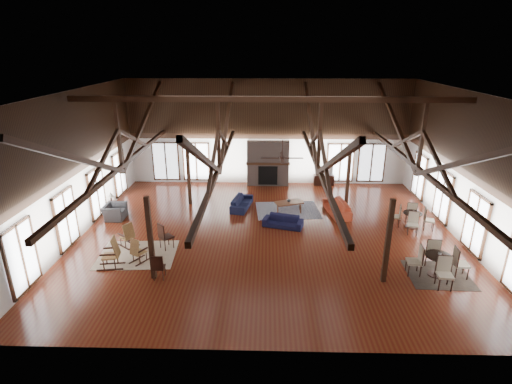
{
  "coord_description": "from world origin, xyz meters",
  "views": [
    {
      "loc": [
        -0.08,
        -15.55,
        7.66
      ],
      "look_at": [
        -0.54,
        1.0,
        1.59
      ],
      "focal_mm": 28.0,
      "sensor_mm": 36.0,
      "label": 1
    }
  ],
  "objects_px": {
    "sofa_navy_left": "(242,203)",
    "sofa_navy_front": "(283,221)",
    "armchair": "(115,212)",
    "cafe_table_far": "(412,217)",
    "sofa_orange": "(337,208)",
    "cafe_table_near": "(438,261)",
    "coffee_table": "(289,203)",
    "tv_console": "(324,180)"
  },
  "relations": [
    {
      "from": "cafe_table_near",
      "to": "sofa_orange",
      "type": "bearing_deg",
      "value": 115.41
    },
    {
      "from": "coffee_table",
      "to": "tv_console",
      "type": "xyz_separation_m",
      "value": [
        2.24,
        4.15,
        -0.16
      ]
    },
    {
      "from": "coffee_table",
      "to": "cafe_table_far",
      "type": "height_order",
      "value": "cafe_table_far"
    },
    {
      "from": "sofa_navy_front",
      "to": "cafe_table_near",
      "type": "distance_m",
      "value": 6.58
    },
    {
      "from": "sofa_navy_left",
      "to": "coffee_table",
      "type": "bearing_deg",
      "value": -89.02
    },
    {
      "from": "sofa_navy_left",
      "to": "sofa_orange",
      "type": "distance_m",
      "value": 4.7
    },
    {
      "from": "cafe_table_near",
      "to": "tv_console",
      "type": "bearing_deg",
      "value": 105.27
    },
    {
      "from": "tv_console",
      "to": "sofa_orange",
      "type": "bearing_deg",
      "value": -89.07
    },
    {
      "from": "sofa_navy_front",
      "to": "tv_console",
      "type": "height_order",
      "value": "tv_console"
    },
    {
      "from": "sofa_navy_left",
      "to": "cafe_table_far",
      "type": "height_order",
      "value": "cafe_table_far"
    },
    {
      "from": "sofa_navy_left",
      "to": "armchair",
      "type": "xyz_separation_m",
      "value": [
        -5.89,
        -1.48,
        0.06
      ]
    },
    {
      "from": "sofa_orange",
      "to": "cafe_table_far",
      "type": "bearing_deg",
      "value": 55.0
    },
    {
      "from": "armchair",
      "to": "sofa_navy_front",
      "type": "bearing_deg",
      "value": -94.96
    },
    {
      "from": "sofa_navy_front",
      "to": "cafe_table_far",
      "type": "bearing_deg",
      "value": 17.31
    },
    {
      "from": "sofa_navy_front",
      "to": "armchair",
      "type": "xyz_separation_m",
      "value": [
        -7.88,
        0.7,
        0.09
      ]
    },
    {
      "from": "coffee_table",
      "to": "cafe_table_near",
      "type": "xyz_separation_m",
      "value": [
        4.93,
        -5.67,
        0.1
      ]
    },
    {
      "from": "cafe_table_near",
      "to": "coffee_table",
      "type": "bearing_deg",
      "value": 130.97
    },
    {
      "from": "armchair",
      "to": "tv_console",
      "type": "bearing_deg",
      "value": -63.48
    },
    {
      "from": "coffee_table",
      "to": "cafe_table_near",
      "type": "bearing_deg",
      "value": -69.57
    },
    {
      "from": "sofa_navy_left",
      "to": "sofa_orange",
      "type": "relative_size",
      "value": 0.91
    },
    {
      "from": "cafe_table_far",
      "to": "coffee_table",
      "type": "bearing_deg",
      "value": 162.69
    },
    {
      "from": "sofa_navy_front",
      "to": "armchair",
      "type": "distance_m",
      "value": 7.91
    },
    {
      "from": "sofa_navy_front",
      "to": "tv_console",
      "type": "relative_size",
      "value": 1.52
    },
    {
      "from": "sofa_orange",
      "to": "coffee_table",
      "type": "height_order",
      "value": "sofa_orange"
    },
    {
      "from": "sofa_navy_left",
      "to": "armchair",
      "type": "bearing_deg",
      "value": 115.25
    },
    {
      "from": "sofa_navy_front",
      "to": "armchair",
      "type": "relative_size",
      "value": 1.67
    },
    {
      "from": "sofa_navy_front",
      "to": "sofa_navy_left",
      "type": "bearing_deg",
      "value": 148.98
    },
    {
      "from": "armchair",
      "to": "tv_console",
      "type": "xyz_separation_m",
      "value": [
        10.48,
        5.21,
        -0.05
      ]
    },
    {
      "from": "sofa_navy_left",
      "to": "sofa_navy_front",
      "type": "bearing_deg",
      "value": -126.43
    },
    {
      "from": "sofa_orange",
      "to": "armchair",
      "type": "height_order",
      "value": "armchair"
    },
    {
      "from": "cafe_table_near",
      "to": "cafe_table_far",
      "type": "xyz_separation_m",
      "value": [
        0.47,
        3.99,
        -0.06
      ]
    },
    {
      "from": "sofa_navy_front",
      "to": "sofa_orange",
      "type": "xyz_separation_m",
      "value": [
        2.67,
        1.58,
        0.05
      ]
    },
    {
      "from": "coffee_table",
      "to": "armchair",
      "type": "distance_m",
      "value": 8.31
    },
    {
      "from": "sofa_orange",
      "to": "coffee_table",
      "type": "relative_size",
      "value": 1.43
    },
    {
      "from": "sofa_navy_left",
      "to": "cafe_table_far",
      "type": "relative_size",
      "value": 0.99
    },
    {
      "from": "coffee_table",
      "to": "cafe_table_far",
      "type": "bearing_deg",
      "value": -37.84
    },
    {
      "from": "sofa_orange",
      "to": "cafe_table_near",
      "type": "height_order",
      "value": "cafe_table_near"
    },
    {
      "from": "sofa_navy_left",
      "to": "cafe_table_far",
      "type": "distance_m",
      "value": 8.02
    },
    {
      "from": "sofa_orange",
      "to": "coffee_table",
      "type": "xyz_separation_m",
      "value": [
        -2.31,
        0.17,
        0.14
      ]
    },
    {
      "from": "armchair",
      "to": "sofa_navy_left",
      "type": "bearing_deg",
      "value": -75.8
    },
    {
      "from": "sofa_orange",
      "to": "tv_console",
      "type": "distance_m",
      "value": 4.33
    },
    {
      "from": "armchair",
      "to": "cafe_table_far",
      "type": "bearing_deg",
      "value": -92.52
    }
  ]
}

